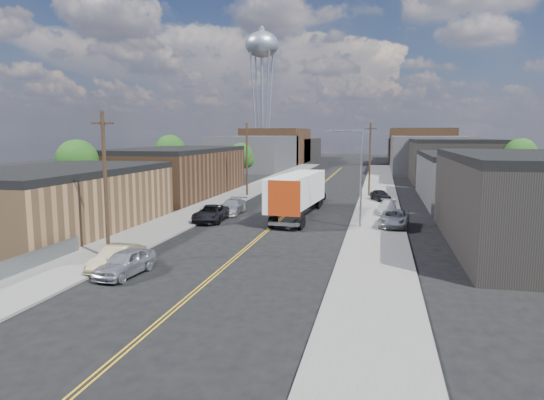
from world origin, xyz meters
The scene contains 33 objects.
ground centered at (0.00, 60.00, 0.00)m, with size 260.00×260.00×0.00m, color black.
centerline centered at (0.00, 45.00, 0.01)m, with size 0.32×120.00×0.01m, color gold.
sidewalk_left centered at (-9.50, 45.00, 0.07)m, with size 5.00×140.00×0.15m, color slate.
sidewalk_right centered at (9.50, 45.00, 0.07)m, with size 5.00×140.00×0.15m, color slate.
warehouse_tan centered at (-18.00, 18.00, 2.80)m, with size 12.00×22.00×5.60m.
warehouse_brown centered at (-18.00, 44.00, 3.30)m, with size 12.00×26.00×6.60m.
industrial_right_b centered at (22.00, 46.00, 3.05)m, with size 14.00×24.00×6.10m.
industrial_right_c centered at (22.00, 72.00, 3.80)m, with size 14.00×22.00×7.60m.
skyline_left_a centered at (-20.00, 95.00, 4.00)m, with size 16.00×30.00×8.00m, color #3A393C.
skyline_right_a centered at (20.00, 95.00, 4.00)m, with size 16.00×30.00×8.00m, color #3A393C.
skyline_left_b centered at (-20.00, 120.00, 5.00)m, with size 16.00×26.00×10.00m, color #523420.
skyline_right_b centered at (20.00, 120.00, 5.00)m, with size 16.00×26.00×10.00m, color #523420.
skyline_left_c centered at (-20.00, 140.00, 3.50)m, with size 16.00×40.00×7.00m, color black.
skyline_right_c centered at (20.00, 140.00, 3.50)m, with size 16.00×40.00×7.00m, color black.
water_tower centered at (-22.00, 110.00, 30.65)m, with size 9.00×9.00×36.90m.
streetlight_near centered at (7.60, 25.00, 5.33)m, with size 3.39×0.25×9.00m.
streetlight_far centered at (7.60, 60.00, 5.33)m, with size 3.39×0.25×9.00m.
utility_pole_left_near centered at (-8.20, 10.00, 5.14)m, with size 1.60×0.26×10.00m.
utility_pole_left_far centered at (-8.20, 45.00, 5.14)m, with size 1.60×0.26×10.00m.
utility_pole_right centered at (8.20, 48.00, 5.14)m, with size 1.60×0.26×10.00m.
tree_left_near centered at (-23.94, 30.00, 5.18)m, with size 4.85×4.76×7.91m.
tree_left_mid centered at (-23.94, 55.00, 5.48)m, with size 5.10×5.04×8.37m.
tree_left_far centered at (-13.94, 62.00, 4.57)m, with size 4.35×4.20×6.97m.
tree_right_far centered at (30.06, 60.00, 5.18)m, with size 4.85×4.76×7.91m.
semi_truck centered at (1.50, 30.75, 2.56)m, with size 4.06×17.32×4.49m.
car_left_a centered at (-5.25, 6.99, 0.79)m, with size 1.88×4.67×1.59m, color #B9BBBE.
car_left_b centered at (-6.40, 8.00, 0.76)m, with size 1.61×4.62×1.52m, color #796E4F.
car_left_c centered at (-6.40, 25.36, 0.80)m, with size 2.65×5.74×1.59m, color black.
car_left_d centered at (-5.74, 30.26, 0.78)m, with size 2.19×5.39×1.56m, color #9EA0A3.
car_right_lot_a centered at (11.00, 25.89, 0.90)m, with size 2.49×5.39×1.50m, color #9CA0A1.
car_right_lot_b centered at (10.49, 33.18, 0.82)m, with size 1.87×4.60×1.33m, color #BABABA.
car_right_lot_c centered at (9.76, 43.23, 0.85)m, with size 1.65×4.10×1.40m, color black.
car_ahead_truck centered at (1.50, 42.00, 0.64)m, with size 2.14×4.63×1.29m, color black.
Camera 1 is at (9.66, -18.87, 8.51)m, focal length 32.00 mm.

